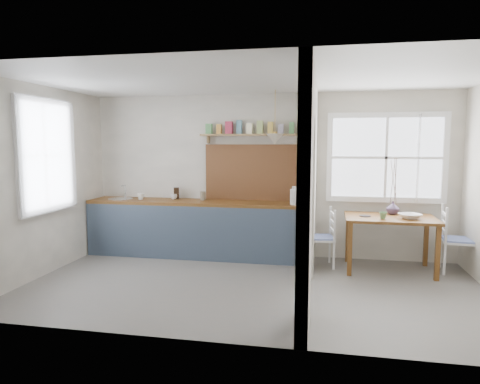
% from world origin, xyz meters
% --- Properties ---
extents(floor, '(5.80, 3.20, 0.01)m').
position_xyz_m(floor, '(0.00, 0.00, 0.00)').
color(floor, slate).
rests_on(floor, ground).
extents(ceiling, '(5.80, 3.20, 0.01)m').
position_xyz_m(ceiling, '(0.00, 0.00, 2.60)').
color(ceiling, silver).
rests_on(ceiling, walls).
extents(walls, '(5.81, 3.21, 2.60)m').
position_xyz_m(walls, '(0.00, 0.00, 1.30)').
color(walls, silver).
rests_on(walls, floor).
extents(partition, '(0.12, 3.20, 2.60)m').
position_xyz_m(partition, '(0.70, 0.06, 1.45)').
color(partition, silver).
rests_on(partition, floor).
extents(kitchen_window, '(0.10, 1.16, 1.50)m').
position_xyz_m(kitchen_window, '(-2.87, 0.00, 1.65)').
color(kitchen_window, white).
rests_on(kitchen_window, walls).
extents(nook_window, '(1.76, 0.10, 1.30)m').
position_xyz_m(nook_window, '(1.80, 1.56, 1.60)').
color(nook_window, white).
rests_on(nook_window, walls).
extents(counter, '(3.50, 0.60, 0.90)m').
position_xyz_m(counter, '(-1.13, 1.33, 0.46)').
color(counter, brown).
rests_on(counter, floor).
extents(sink, '(0.40, 0.40, 0.02)m').
position_xyz_m(sink, '(-2.43, 1.30, 0.89)').
color(sink, '#BABCBF').
rests_on(sink, counter).
extents(backsplash, '(1.65, 0.03, 0.90)m').
position_xyz_m(backsplash, '(-0.20, 1.58, 1.35)').
color(backsplash, brown).
rests_on(backsplash, walls).
extents(shelf, '(1.75, 0.20, 0.21)m').
position_xyz_m(shelf, '(-0.21, 1.49, 2.01)').
color(shelf, '#A07545').
rests_on(shelf, walls).
extents(pendant_lamp, '(0.26, 0.26, 0.16)m').
position_xyz_m(pendant_lamp, '(0.15, 1.15, 1.88)').
color(pendant_lamp, white).
rests_on(pendant_lamp, ceiling).
extents(utensil_rail, '(0.02, 0.50, 0.02)m').
position_xyz_m(utensil_rail, '(0.61, 0.90, 1.45)').
color(utensil_rail, '#BABCBF').
rests_on(utensil_rail, partition).
extents(dining_table, '(1.26, 0.85, 0.78)m').
position_xyz_m(dining_table, '(1.82, 1.05, 0.39)').
color(dining_table, brown).
rests_on(dining_table, floor).
extents(chair_left, '(0.45, 0.45, 0.87)m').
position_xyz_m(chair_left, '(0.84, 1.09, 0.43)').
color(chair_left, white).
rests_on(chair_left, floor).
extents(chair_right, '(0.48, 0.48, 0.95)m').
position_xyz_m(chair_right, '(2.76, 1.13, 0.47)').
color(chair_right, white).
rests_on(chair_right, floor).
extents(kettle, '(0.27, 0.23, 0.28)m').
position_xyz_m(kettle, '(0.47, 1.20, 1.04)').
color(kettle, silver).
rests_on(kettle, counter).
extents(mug_a, '(0.13, 0.13, 0.10)m').
position_xyz_m(mug_a, '(-2.06, 1.28, 0.95)').
color(mug_a, white).
rests_on(mug_a, counter).
extents(mug_b, '(0.14, 0.14, 0.09)m').
position_xyz_m(mug_b, '(-1.54, 1.42, 0.95)').
color(mug_b, silver).
rests_on(mug_b, counter).
extents(knife_block, '(0.12, 0.14, 0.19)m').
position_xyz_m(knife_block, '(-1.51, 1.46, 0.99)').
color(knife_block, black).
rests_on(knife_block, counter).
extents(jar, '(0.11, 0.11, 0.14)m').
position_xyz_m(jar, '(-1.04, 1.42, 0.97)').
color(jar, '#786B52').
rests_on(jar, counter).
extents(towel_magenta, '(0.02, 0.03, 0.50)m').
position_xyz_m(towel_magenta, '(0.58, 0.97, 0.28)').
color(towel_magenta, '#C62C73').
rests_on(towel_magenta, counter).
extents(towel_orange, '(0.02, 0.03, 0.55)m').
position_xyz_m(towel_orange, '(0.58, 0.94, 0.25)').
color(towel_orange, orange).
rests_on(towel_orange, counter).
extents(bowl, '(0.38, 0.38, 0.07)m').
position_xyz_m(bowl, '(2.06, 0.95, 0.81)').
color(bowl, white).
rests_on(bowl, dining_table).
extents(table_cup, '(0.10, 0.10, 0.09)m').
position_xyz_m(table_cup, '(1.69, 0.86, 0.83)').
color(table_cup, '#64945E').
rests_on(table_cup, dining_table).
extents(plate, '(0.20, 0.20, 0.01)m').
position_xyz_m(plate, '(1.47, 1.03, 0.79)').
color(plate, black).
rests_on(plate, dining_table).
extents(vase, '(0.23, 0.23, 0.19)m').
position_xyz_m(vase, '(1.88, 1.29, 0.87)').
color(vase, '#493755').
rests_on(vase, dining_table).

